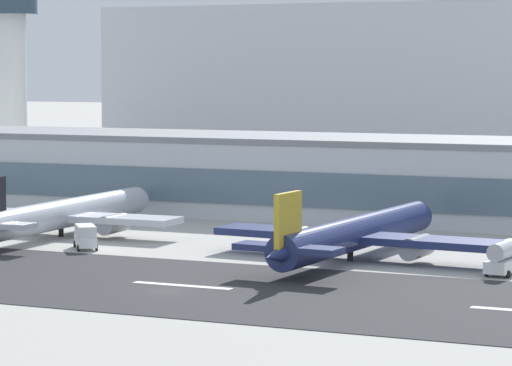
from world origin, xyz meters
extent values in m
plane|color=#B2AFA8|center=(0.00, 0.00, 0.00)|extent=(1400.00, 1400.00, 0.00)
cube|color=#2D2D30|center=(0.00, 3.74, 0.04)|extent=(800.00, 34.51, 0.08)
cube|color=white|center=(0.03, 3.74, 0.09)|extent=(12.00, 1.20, 0.01)
cube|color=silver|center=(-11.82, 74.85, 6.03)|extent=(198.95, 25.29, 12.06)
cube|color=slate|center=(-11.82, 62.06, 5.43)|extent=(192.98, 0.30, 5.43)
cube|color=gray|center=(-11.82, 74.85, 12.56)|extent=(200.94, 25.54, 1.00)
cylinder|color=silver|center=(-95.49, 111.44, 17.85)|extent=(6.85, 6.85, 35.71)
cylinder|color=#2D4251|center=(-95.49, 111.44, 38.39)|extent=(11.95, 11.95, 5.37)
cube|color=#BCBCC1|center=(-45.19, 183.79, 19.96)|extent=(124.23, 27.55, 39.92)
cylinder|color=silver|center=(-35.17, 36.96, 3.21)|extent=(4.48, 41.39, 4.14)
sphere|color=silver|center=(-35.34, 57.64, 3.21)|extent=(3.93, 3.93, 3.93)
cube|color=silver|center=(-35.16, 36.13, 2.79)|extent=(35.16, 6.49, 0.91)
cylinder|color=gray|center=(-27.26, 36.20, 2.07)|extent=(2.74, 5.81, 2.69)
cylinder|color=gray|center=(-43.06, 36.07, 2.07)|extent=(2.74, 5.81, 2.69)
cylinder|color=black|center=(-35.15, 34.89, 0.57)|extent=(0.74, 0.74, 1.14)
cylinder|color=navy|center=(10.98, 31.19, 3.30)|extent=(7.60, 42.72, 4.25)
sphere|color=navy|center=(12.66, 52.38, 3.30)|extent=(4.04, 4.04, 4.04)
cone|color=navy|center=(9.30, 10.00, 3.30)|extent=(4.42, 7.93, 3.83)
cube|color=navy|center=(10.91, 30.34, 2.87)|extent=(37.71, 9.31, 0.94)
cylinder|color=gray|center=(19.28, 29.68, 2.13)|extent=(3.23, 6.15, 2.76)
cylinder|color=gray|center=(2.54, 31.01, 2.13)|extent=(3.23, 6.15, 2.76)
cube|color=navy|center=(9.44, 11.69, 3.72)|extent=(12.93, 4.50, 0.75)
cube|color=gold|center=(9.44, 11.69, 6.70)|extent=(1.13, 5.78, 6.80)
cylinder|color=black|center=(10.81, 29.07, 0.58)|extent=(0.77, 0.77, 1.17)
cube|color=white|center=(31.00, 26.66, 1.15)|extent=(3.58, 8.75, 1.40)
cylinder|color=silver|center=(30.88, 25.65, 2.90)|extent=(2.76, 5.99, 2.10)
cylinder|color=black|center=(30.05, 29.77, 0.45)|extent=(0.38, 0.93, 0.90)
cylinder|color=black|center=(31.94, 23.55, 0.45)|extent=(0.38, 0.93, 0.90)
cylinder|color=black|center=(29.36, 23.86, 0.45)|extent=(0.38, 0.93, 0.90)
cube|color=white|center=(-25.24, 25.16, 1.05)|extent=(5.58, 6.21, 1.20)
cube|color=silver|center=(-24.80, 24.59, 2.45)|extent=(4.47, 4.82, 1.60)
cube|color=white|center=(-26.57, 26.86, 2.40)|extent=(2.77, 2.68, 1.50)
cylinder|color=black|center=(-25.58, 27.55, 0.45)|extent=(0.77, 0.88, 0.90)
cylinder|color=black|center=(-27.48, 26.08, 0.45)|extent=(0.77, 0.88, 0.90)
cylinder|color=black|center=(-23.01, 24.24, 0.45)|extent=(0.77, 0.88, 0.90)
cylinder|color=black|center=(-24.90, 22.76, 0.45)|extent=(0.77, 0.88, 0.90)
camera|label=1|loc=(63.88, -122.56, 23.90)|focal=90.64mm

